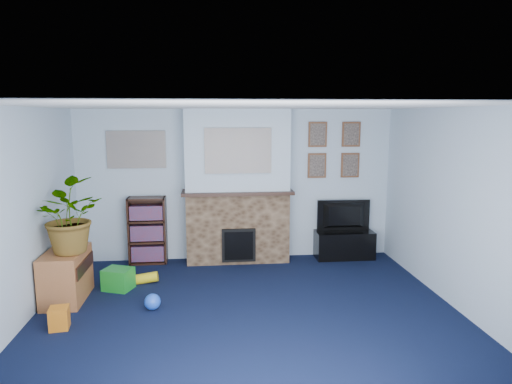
{
  "coord_description": "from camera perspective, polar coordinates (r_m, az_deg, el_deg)",
  "views": [
    {
      "loc": [
        -0.42,
        -4.97,
        2.31
      ],
      "look_at": [
        0.19,
        1.02,
        1.29
      ],
      "focal_mm": 32.0,
      "sensor_mm": 36.0,
      "label": 1
    }
  ],
  "objects": [
    {
      "name": "tv_stand",
      "position": [
        7.61,
        10.96,
        -6.46
      ],
      "size": [
        0.94,
        0.4,
        0.44
      ],
      "primitive_type": "cube",
      "color": "black",
      "rests_on": "ground"
    },
    {
      "name": "mantel_clock",
      "position": [
        7.06,
        -3.11,
        0.73
      ],
      "size": [
        0.09,
        0.05,
        0.13
      ],
      "primitive_type": "cube",
      "color": "gold",
      "rests_on": "chimney_breast"
    },
    {
      "name": "portrait_br",
      "position": [
        7.59,
        11.67,
        3.3
      ],
      "size": [
        0.3,
        0.03,
        0.4
      ],
      "primitive_type": "cube",
      "color": "brown",
      "rests_on": "wall_back"
    },
    {
      "name": "collage_left",
      "position": [
        7.31,
        -14.73,
        5.16
      ],
      "size": [
        0.9,
        0.03,
        0.58
      ],
      "primitive_type": "cube",
      "color": "gray",
      "rests_on": "wall_back"
    },
    {
      "name": "green_crate",
      "position": [
        6.47,
        -16.84,
        -10.39
      ],
      "size": [
        0.44,
        0.4,
        0.29
      ],
      "primitive_type": "cube",
      "rotation": [
        0.0,
        0.0,
        -0.37
      ],
      "color": "#198C26",
      "rests_on": "ground"
    },
    {
      "name": "portrait_tl",
      "position": [
        7.4,
        7.71,
        7.14
      ],
      "size": [
        0.3,
        0.03,
        0.4
      ],
      "primitive_type": "cube",
      "color": "brown",
      "rests_on": "wall_back"
    },
    {
      "name": "floor",
      "position": [
        5.49,
        -0.91,
        -15.24
      ],
      "size": [
        5.0,
        4.5,
        0.01
      ],
      "primitive_type": "cube",
      "color": "black",
      "rests_on": "ground"
    },
    {
      "name": "portrait_bl",
      "position": [
        7.44,
        7.62,
        3.29
      ],
      "size": [
        0.3,
        0.03,
        0.4
      ],
      "primitive_type": "cube",
      "color": "brown",
      "rests_on": "wall_back"
    },
    {
      "name": "portrait_tr",
      "position": [
        7.55,
        11.8,
        7.07
      ],
      "size": [
        0.3,
        0.03,
        0.4
      ],
      "primitive_type": "cube",
      "color": "brown",
      "rests_on": "wall_back"
    },
    {
      "name": "wall_right",
      "position": [
        5.86,
        24.21,
        -2.13
      ],
      "size": [
        0.04,
        4.5,
        2.4
      ],
      "primitive_type": "cube",
      "color": "#ADC1D1",
      "rests_on": "ground"
    },
    {
      "name": "chimney_breast",
      "position": [
        7.11,
        -2.33,
        0.51
      ],
      "size": [
        1.72,
        0.5,
        2.4
      ],
      "color": "brown",
      "rests_on": "ground"
    },
    {
      "name": "wall_front",
      "position": [
        2.96,
        2.8,
        -12.34
      ],
      "size": [
        5.0,
        0.04,
        2.4
      ],
      "primitive_type": "cube",
      "color": "#ADC1D1",
      "rests_on": "ground"
    },
    {
      "name": "mantel_candle",
      "position": [
        7.08,
        -0.14,
        0.86
      ],
      "size": [
        0.05,
        0.05,
        0.15
      ],
      "primitive_type": "cylinder",
      "color": "#B2BFC6",
      "rests_on": "chimney_breast"
    },
    {
      "name": "television",
      "position": [
        7.51,
        11.03,
        -2.97
      ],
      "size": [
        0.87,
        0.13,
        0.5
      ],
      "primitive_type": "imported",
      "rotation": [
        0.0,
        0.0,
        3.12
      ],
      "color": "black",
      "rests_on": "tv_stand"
    },
    {
      "name": "potted_plant",
      "position": [
        6.02,
        -22.77,
        -2.83
      ],
      "size": [
        1.08,
        1.08,
        0.91
      ],
      "primitive_type": "imported",
      "rotation": [
        0.0,
        0.0,
        2.37
      ],
      "color": "#26661E",
      "rests_on": "sideboard"
    },
    {
      "name": "mantel_can",
      "position": [
        7.14,
        3.14,
        0.75
      ],
      "size": [
        0.06,
        0.06,
        0.13
      ],
      "primitive_type": "cylinder",
      "color": "orange",
      "rests_on": "chimney_breast"
    },
    {
      "name": "collage_main",
      "position": [
        6.83,
        -2.26,
        5.17
      ],
      "size": [
        1.0,
        0.03,
        0.68
      ],
      "primitive_type": "cube",
      "color": "gray",
      "rests_on": "chimney_breast"
    },
    {
      "name": "toy_tube",
      "position": [
        6.62,
        -13.49,
        -10.42
      ],
      "size": [
        0.32,
        0.14,
        0.18
      ],
      "primitive_type": "cylinder",
      "rotation": [
        0.0,
        1.43,
        0.0
      ],
      "color": "yellow",
      "rests_on": "ground"
    },
    {
      "name": "wall_left",
      "position": [
        5.5,
        -27.93,
        -3.15
      ],
      "size": [
        0.04,
        4.5,
        2.4
      ],
      "primitive_type": "cube",
      "color": "#ADC1D1",
      "rests_on": "ground"
    },
    {
      "name": "toy_block",
      "position": [
        5.59,
        -23.37,
        -14.37
      ],
      "size": [
        0.22,
        0.22,
        0.24
      ],
      "primitive_type": "cube",
      "rotation": [
        0.0,
        0.0,
        0.14
      ],
      "color": "orange",
      "rests_on": "ground"
    },
    {
      "name": "ceiling",
      "position": [
        4.98,
        -0.98,
        10.68
      ],
      "size": [
        5.0,
        4.5,
        0.01
      ],
      "primitive_type": "cube",
      "color": "white",
      "rests_on": "wall_back"
    },
    {
      "name": "toy_ball",
      "position": [
        5.75,
        -12.82,
        -13.31
      ],
      "size": [
        0.2,
        0.2,
        0.2
      ],
      "primitive_type": "sphere",
      "color": "blue",
      "rests_on": "ground"
    },
    {
      "name": "mantel_teddy",
      "position": [
        7.05,
        -7.36,
        0.62
      ],
      "size": [
        0.12,
        0.12,
        0.12
      ],
      "primitive_type": "sphere",
      "color": "slate",
      "rests_on": "chimney_breast"
    },
    {
      "name": "bookshelf",
      "position": [
        7.37,
        -13.38,
        -4.85
      ],
      "size": [
        0.58,
        0.28,
        1.05
      ],
      "color": "black",
      "rests_on": "ground"
    },
    {
      "name": "wall_back",
      "position": [
        7.31,
        -2.43,
        0.89
      ],
      "size": [
        5.0,
        0.04,
        2.4
      ],
      "primitive_type": "cube",
      "color": "#ADC1D1",
      "rests_on": "ground"
    },
    {
      "name": "sideboard",
      "position": [
        6.28,
        -22.64,
        -9.33
      ],
      "size": [
        0.45,
        0.82,
        0.63
      ],
      "primitive_type": "cube",
      "color": "#9A5A31",
      "rests_on": "ground"
    }
  ]
}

